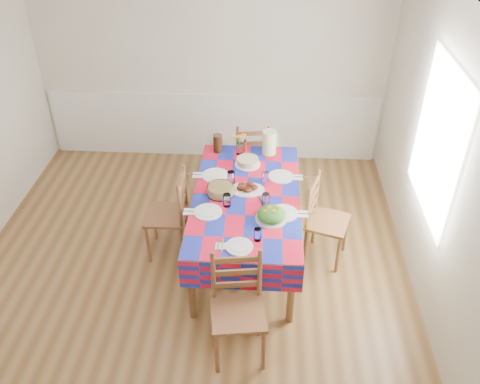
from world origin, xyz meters
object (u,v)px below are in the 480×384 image
at_px(chair_far, 252,157).
at_px(chair_right, 324,221).
at_px(chair_left, 170,215).
at_px(green_pitcher, 269,142).
at_px(meat_platter, 247,188).
at_px(chair_near, 238,309).
at_px(dining_table, 246,202).
at_px(tea_pitcher, 218,143).

relative_size(chair_far, chair_right, 1.00).
bearing_deg(chair_left, chair_right, 89.59).
bearing_deg(green_pitcher, chair_left, -139.95).
distance_m(meat_platter, green_pitcher, 0.79).
distance_m(chair_near, chair_right, 1.49).
bearing_deg(chair_near, green_pitcher, 76.05).
height_order(dining_table, chair_near, chair_near).
distance_m(chair_far, chair_right, 1.46).
xyz_separation_m(chair_near, chair_far, (0.01, 2.49, -0.02)).
bearing_deg(meat_platter, dining_table, -89.01).
distance_m(meat_platter, chair_right, 0.86).
xyz_separation_m(meat_platter, chair_right, (0.79, -0.07, -0.33)).
height_order(tea_pitcher, chair_far, tea_pitcher).
height_order(chair_far, chair_left, chair_left).
relative_size(dining_table, chair_far, 2.07).
bearing_deg(chair_right, chair_far, 50.60).
height_order(dining_table, chair_left, chair_left).
xyz_separation_m(chair_near, chair_left, (-0.78, 1.24, -0.01)).
xyz_separation_m(meat_platter, chair_near, (-0.01, -1.32, -0.30)).
relative_size(meat_platter, chair_far, 0.38).
bearing_deg(chair_near, chair_far, 81.74).
xyz_separation_m(chair_near, chair_right, (0.80, 1.26, -0.02)).
relative_size(tea_pitcher, chair_far, 0.22).
bearing_deg(chair_left, chair_near, 31.23).
relative_size(meat_platter, tea_pitcher, 1.74).
bearing_deg(meat_platter, chair_left, -174.18).
distance_m(tea_pitcher, chair_far, 0.68).
xyz_separation_m(tea_pitcher, chair_near, (0.36, -2.08, -0.38)).
distance_m(green_pitcher, chair_near, 2.13).
height_order(chair_near, chair_right, chair_near).
height_order(meat_platter, chair_left, chair_left).
height_order(meat_platter, green_pitcher, green_pitcher).
bearing_deg(dining_table, chair_left, 179.95).
bearing_deg(tea_pitcher, chair_far, 47.37).
bearing_deg(chair_near, meat_platter, 81.78).
relative_size(green_pitcher, chair_right, 0.28).
xyz_separation_m(green_pitcher, tea_pitcher, (-0.58, 0.00, -0.03)).
height_order(tea_pitcher, chair_right, tea_pitcher).
xyz_separation_m(tea_pitcher, chair_far, (0.37, 0.40, -0.40)).
xyz_separation_m(green_pitcher, chair_near, (-0.22, -2.08, -0.41)).
xyz_separation_m(dining_table, meat_platter, (-0.00, 0.08, 0.11)).
height_order(tea_pitcher, chair_near, chair_near).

